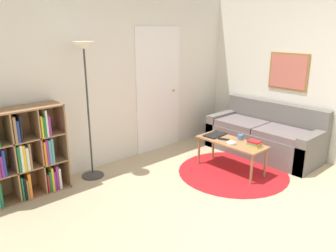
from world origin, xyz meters
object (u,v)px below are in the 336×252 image
cup (240,137)px  bookshelf (23,155)px  bowl (231,143)px  couch (265,137)px  coffee_table (231,145)px  laptop (215,135)px  floor_lamp (86,75)px

cup → bookshelf: bearing=154.2°
bookshelf → bowl: size_ratio=8.68×
couch → coffee_table: size_ratio=1.76×
couch → bowl: size_ratio=13.96×
bookshelf → laptop: size_ratio=3.13×
coffee_table → cup: size_ratio=13.26×
floor_lamp → laptop: floor_lamp is taller
couch → bowl: couch is taller
couch → laptop: size_ratio=5.03×
floor_lamp → cup: bearing=-35.0°
floor_lamp → laptop: size_ratio=5.17×
coffee_table → laptop: size_ratio=2.86×
bookshelf → bowl: (2.42, -1.33, -0.08)m
bookshelf → coffee_table: size_ratio=1.09×
bookshelf → cup: 2.97m
coffee_table → couch: bearing=2.7°
coffee_table → bowl: 0.15m
coffee_table → cup: cup is taller
bowl → cup: 0.26m
bookshelf → bowl: bearing=-28.8°
bookshelf → coffee_table: 2.82m
bookshelf → coffee_table: (2.53, -1.25, -0.15)m
couch → cup: (-0.85, -0.09, 0.21)m
couch → laptop: couch is taller
couch → cup: bearing=-173.8°
couch → cup: couch is taller
floor_lamp → laptop: bearing=-27.5°
laptop → bookshelf: bearing=160.3°
coffee_table → laptop: laptop is taller
coffee_table → laptop: bearing=84.8°
bookshelf → bowl: bookshelf is taller
bookshelf → laptop: 2.72m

